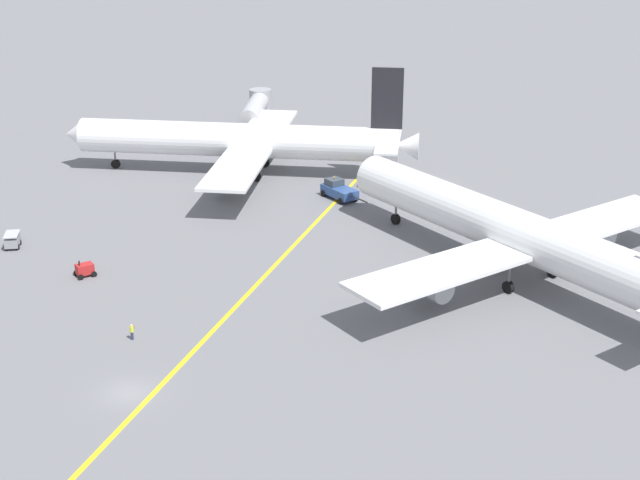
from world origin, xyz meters
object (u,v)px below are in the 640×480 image
(airliner_at_gate_left, at_px, (241,141))
(gse_baggage_cart_near_cluster, at_px, (12,240))
(airliner_being_pushed, at_px, (514,233))
(pushback_tug, at_px, (339,190))
(gse_gpu_cart_small, at_px, (85,269))
(ground_crew_ramp_agent_by_cones, at_px, (132,332))
(jet_bridge, at_px, (256,107))

(airliner_at_gate_left, bearing_deg, gse_baggage_cart_near_cluster, -113.45)
(airliner_being_pushed, distance_m, pushback_tug, 31.60)
(gse_gpu_cart_small, relative_size, ground_crew_ramp_agent_by_cones, 1.68)
(airliner_being_pushed, bearing_deg, airliner_at_gate_left, 147.92)
(ground_crew_ramp_agent_by_cones, relative_size, jet_bridge, 0.09)
(pushback_tug, relative_size, gse_gpu_cart_small, 2.91)
(airliner_at_gate_left, relative_size, gse_baggage_cart_near_cluster, 16.50)
(gse_baggage_cart_near_cluster, distance_m, jet_bridge, 58.33)
(airliner_at_gate_left, relative_size, ground_crew_ramp_agent_by_cones, 33.06)
(airliner_being_pushed, height_order, gse_baggage_cart_near_cluster, airliner_being_pushed)
(airliner_at_gate_left, distance_m, gse_baggage_cart_near_cluster, 37.89)
(pushback_tug, distance_m, gse_gpu_cart_small, 37.91)
(airliner_being_pushed, relative_size, gse_gpu_cart_small, 17.05)
(gse_baggage_cart_near_cluster, bearing_deg, ground_crew_ramp_agent_by_cones, -34.15)
(airliner_being_pushed, height_order, ground_crew_ramp_agent_by_cones, airliner_being_pushed)
(jet_bridge, bearing_deg, pushback_tug, -52.26)
(gse_gpu_cart_small, height_order, jet_bridge, jet_bridge)
(airliner_at_gate_left, xyz_separation_m, gse_baggage_cart_near_cluster, (-15.00, -34.56, -4.01))
(jet_bridge, bearing_deg, airliner_being_pushed, -45.67)
(gse_baggage_cart_near_cluster, height_order, jet_bridge, jet_bridge)
(airliner_being_pushed, distance_m, jet_bridge, 68.45)
(airliner_at_gate_left, distance_m, gse_gpu_cart_small, 39.71)
(airliner_at_gate_left, xyz_separation_m, jet_bridge, (-6.49, 23.05, -0.67))
(ground_crew_ramp_agent_by_cones, bearing_deg, gse_gpu_cart_small, 135.60)
(ground_crew_ramp_agent_by_cones, height_order, jet_bridge, jet_bridge)
(gse_gpu_cart_small, bearing_deg, pushback_tug, 59.63)
(gse_gpu_cart_small, distance_m, ground_crew_ramp_agent_by_cones, 16.47)
(airliner_being_pushed, distance_m, gse_baggage_cart_near_cluster, 57.15)
(airliner_being_pushed, xyz_separation_m, jet_bridge, (-47.83, 48.96, -0.79))
(gse_baggage_cart_near_cluster, bearing_deg, pushback_tug, 41.45)
(airliner_at_gate_left, bearing_deg, airliner_being_pushed, -32.08)
(airliner_at_gate_left, xyz_separation_m, ground_crew_ramp_agent_by_cones, (9.14, -50.94, -4.06))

